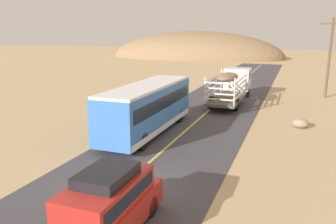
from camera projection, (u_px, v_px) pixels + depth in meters
ground_plane at (125, 184)px, 14.91m from camera, size 240.00×240.00×0.00m
road_surface at (125, 184)px, 14.91m from camera, size 8.00×120.00×0.02m
road_centre_line at (125, 184)px, 14.91m from camera, size 0.16×117.60×0.00m
suv_near at (108, 203)px, 10.97m from camera, size 1.90×4.62×2.29m
livestock_truck at (234, 82)px, 32.59m from camera, size 2.53×9.70×3.02m
bus at (148, 107)px, 22.08m from camera, size 2.54×10.00×3.21m
power_pole_mid at (330, 56)px, 33.36m from camera, size 2.20×0.24×7.90m
boulder_near_shoulder at (301, 123)px, 23.52m from camera, size 1.11×0.97×0.67m
boulder_far_horizon at (148, 89)px, 36.24m from camera, size 1.05×1.26×1.09m
distant_hill at (195, 57)px, 86.83m from camera, size 44.75×22.18×13.26m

